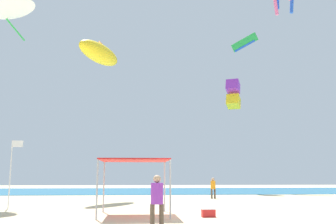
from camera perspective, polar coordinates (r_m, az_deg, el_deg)
The scene contains 11 objects.
ground at distance 17.05m, azimuth 2.40°, elevation -15.48°, with size 110.00×110.00×0.10m, color beige.
ocean_strip at distance 44.70m, azimuth -2.07°, elevation -11.72°, with size 110.00×19.41×0.03m, color #1E6B93.
canopy_tent at distance 17.35m, azimuth -5.04°, elevation -7.50°, with size 3.03×3.27×2.44m.
person_near_tent at distance 12.89m, azimuth -1.66°, elevation -12.62°, with size 0.46×0.41×1.74m.
person_leftmost at distance 29.87m, azimuth 6.78°, elevation -10.99°, with size 0.40×0.38×1.58m.
banner_flag at distance 22.33m, azimuth -22.35°, elevation -7.65°, with size 0.61×0.06×3.61m.
cooler_box at distance 16.64m, azimuth 6.07°, elevation -14.80°, with size 0.57×0.37×0.35m.
kite_inflatable_yellow at distance 31.59m, azimuth -10.26°, elevation 8.67°, with size 3.90×5.49×2.03m.
kite_parafoil_green at distance 48.12m, azimuth 11.41°, elevation 10.15°, with size 3.00×1.96×2.07m.
kite_delta_white at distance 29.37m, azimuth -22.56°, elevation 14.55°, with size 3.60×3.58×2.80m.
kite_box_purple at distance 41.69m, azimuth 9.75°, elevation 2.66°, with size 1.91×2.06×3.19m.
Camera 1 is at (-2.07, -16.84, 1.71)m, focal length 40.65 mm.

